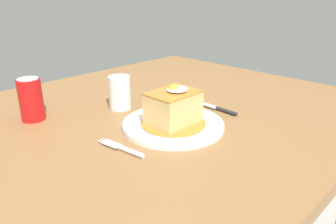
% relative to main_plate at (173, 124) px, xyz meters
% --- Properties ---
extents(dining_table, '(1.43, 1.10, 0.76)m').
position_rel_main_plate_xyz_m(dining_table, '(0.01, 0.13, -0.10)').
color(dining_table, olive).
rests_on(dining_table, ground_plane).
extents(main_plate, '(0.28, 0.28, 0.02)m').
position_rel_main_plate_xyz_m(main_plate, '(0.00, 0.00, 0.00)').
color(main_plate, white).
rests_on(main_plate, dining_table).
extents(sandwich_meal, '(0.18, 0.18, 0.12)m').
position_rel_main_plate_xyz_m(sandwich_meal, '(0.00, -0.00, 0.05)').
color(sandwich_meal, orange).
rests_on(sandwich_meal, main_plate).
extents(fork, '(0.03, 0.14, 0.01)m').
position_rel_main_plate_xyz_m(fork, '(-0.18, -0.01, -0.00)').
color(fork, silver).
rests_on(fork, dining_table).
extents(knife, '(0.02, 0.17, 0.01)m').
position_rel_main_plate_xyz_m(knife, '(0.19, -0.02, -0.00)').
color(knife, '#262628').
rests_on(knife, dining_table).
extents(soda_can, '(0.07, 0.07, 0.12)m').
position_rel_main_plate_xyz_m(soda_can, '(-0.24, 0.33, 0.05)').
color(soda_can, red).
rests_on(soda_can, dining_table).
extents(drinking_glass, '(0.07, 0.07, 0.10)m').
position_rel_main_plate_xyz_m(drinking_glass, '(-0.01, 0.22, 0.04)').
color(drinking_glass, silver).
rests_on(drinking_glass, dining_table).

